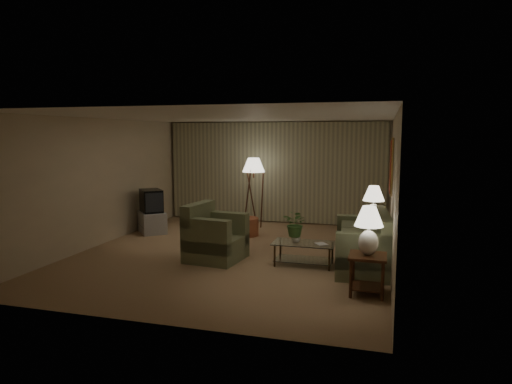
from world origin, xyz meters
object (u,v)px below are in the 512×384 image
(sofa, at_px, (362,246))
(side_table_near, at_px, (367,267))
(floor_lamp, at_px, (254,191))
(crt_tv, at_px, (151,201))
(coffee_table, at_px, (304,250))
(table_lamp_far, at_px, (374,201))
(vase, at_px, (296,238))
(table_lamp_near, at_px, (369,226))
(tv_cabinet, at_px, (152,222))
(armchair, at_px, (216,238))
(side_table_far, at_px, (373,232))
(ottoman, at_px, (245,227))

(sofa, relative_size, side_table_near, 3.23)
(floor_lamp, bearing_deg, crt_tv, -148.05)
(sofa, bearing_deg, coffee_table, -89.26)
(table_lamp_far, bearing_deg, side_table_near, -90.00)
(vase, bearing_deg, floor_lamp, 118.58)
(table_lamp_near, relative_size, tv_cabinet, 0.72)
(armchair, relative_size, side_table_near, 2.02)
(sofa, bearing_deg, side_table_near, 1.46)
(side_table_near, distance_m, crt_tv, 6.03)
(tv_cabinet, relative_size, crt_tv, 1.31)
(side_table_near, height_order, tv_cabinet, side_table_near)
(sofa, xyz_separation_m, armchair, (-2.68, -0.20, 0.03))
(sofa, relative_size, coffee_table, 1.73)
(tv_cabinet, bearing_deg, table_lamp_near, 18.62)
(sofa, bearing_deg, table_lamp_near, 1.46)
(side_table_far, distance_m, vase, 1.89)
(table_lamp_near, relative_size, table_lamp_far, 0.98)
(side_table_far, bearing_deg, floor_lamp, 149.47)
(sofa, xyz_separation_m, side_table_near, (0.15, -1.35, 0.02))
(table_lamp_near, height_order, crt_tv, table_lamp_near)
(table_lamp_far, bearing_deg, table_lamp_near, -90.00)
(table_lamp_near, xyz_separation_m, floor_lamp, (-3.02, 4.38, -0.11))
(crt_tv, bearing_deg, table_lamp_near, 18.62)
(crt_tv, relative_size, ottoman, 1.25)
(floor_lamp, distance_m, ottoman, 1.29)
(table_lamp_far, relative_size, crt_tv, 0.96)
(armchair, relative_size, ottoman, 1.96)
(side_table_near, xyz_separation_m, crt_tv, (-5.20, 3.02, 0.36))
(table_lamp_far, xyz_separation_m, ottoman, (-2.91, 0.71, -0.83))
(side_table_near, relative_size, table_lamp_far, 0.81)
(coffee_table, relative_size, ottoman, 1.80)
(table_lamp_near, relative_size, crt_tv, 0.94)
(tv_cabinet, bearing_deg, floor_lamp, 80.75)
(table_lamp_far, bearing_deg, crt_tv, 175.34)
(table_lamp_near, relative_size, ottoman, 1.17)
(tv_cabinet, height_order, ottoman, tv_cabinet)
(table_lamp_far, height_order, coffee_table, table_lamp_far)
(ottoman, bearing_deg, table_lamp_near, -48.65)
(coffee_table, relative_size, floor_lamp, 0.63)
(sofa, height_order, crt_tv, crt_tv)
(table_lamp_near, bearing_deg, armchair, 157.81)
(sofa, height_order, vase, sofa)
(side_table_near, height_order, floor_lamp, floor_lamp)
(armchair, relative_size, side_table_far, 2.02)
(armchair, height_order, side_table_near, armchair)
(table_lamp_near, height_order, table_lamp_far, table_lamp_far)
(sofa, xyz_separation_m, table_lamp_far, (0.15, 1.25, 0.64))
(sofa, xyz_separation_m, side_table_far, (0.15, 1.25, 0.01))
(table_lamp_far, bearing_deg, sofa, -96.84)
(coffee_table, xyz_separation_m, floor_lamp, (-1.86, 3.13, 0.65))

